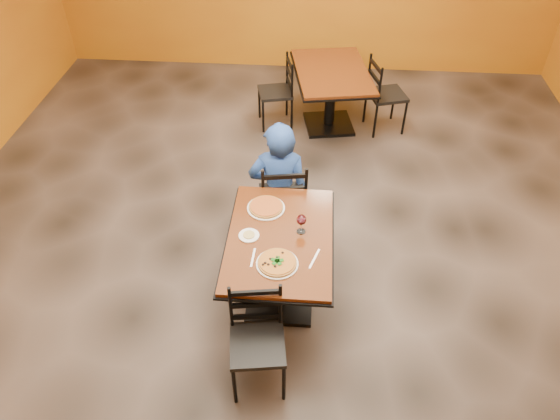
# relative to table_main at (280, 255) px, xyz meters

# --- Properties ---
(floor) EXTENTS (7.00, 8.00, 0.01)m
(floor) POSITION_rel_table_main_xyz_m (0.00, 0.50, -0.56)
(floor) COLOR black
(floor) RESTS_ON ground
(table_main) EXTENTS (0.83, 1.23, 0.75)m
(table_main) POSITION_rel_table_main_xyz_m (0.00, 0.00, 0.00)
(table_main) COLOR #5F240F
(table_main) RESTS_ON floor
(table_second) EXTENTS (1.07, 1.41, 0.75)m
(table_second) POSITION_rel_table_main_xyz_m (0.39, 2.86, 0.00)
(table_second) COLOR #5F240F
(table_second) RESTS_ON floor
(chair_main_near) EXTENTS (0.44, 0.44, 0.85)m
(chair_main_near) POSITION_rel_table_main_xyz_m (-0.10, -0.76, -0.13)
(chair_main_near) COLOR black
(chair_main_near) RESTS_ON floor
(chair_main_far) EXTENTS (0.47, 0.47, 0.91)m
(chair_main_far) POSITION_rel_table_main_xyz_m (-0.04, 0.82, -0.10)
(chair_main_far) COLOR black
(chair_main_far) RESTS_ON floor
(chair_second_left) EXTENTS (0.47, 0.47, 0.86)m
(chair_second_left) POSITION_rel_table_main_xyz_m (-0.28, 2.86, -0.12)
(chair_second_left) COLOR black
(chair_second_left) RESTS_ON floor
(chair_second_right) EXTENTS (0.51, 0.51, 0.91)m
(chair_second_right) POSITION_rel_table_main_xyz_m (1.07, 2.86, -0.10)
(chair_second_right) COLOR black
(chair_second_right) RESTS_ON floor
(diner) EXTENTS (0.60, 0.41, 1.13)m
(diner) POSITION_rel_table_main_xyz_m (-0.09, 1.01, 0.01)
(diner) COLOR #1C379B
(diner) RESTS_ON floor
(plate_main) EXTENTS (0.31, 0.31, 0.01)m
(plate_main) POSITION_rel_table_main_xyz_m (0.00, -0.29, 0.20)
(plate_main) COLOR white
(plate_main) RESTS_ON table_main
(pizza_main) EXTENTS (0.28, 0.28, 0.02)m
(pizza_main) POSITION_rel_table_main_xyz_m (0.00, -0.29, 0.21)
(pizza_main) COLOR maroon
(pizza_main) RESTS_ON plate_main
(plate_far) EXTENTS (0.31, 0.31, 0.01)m
(plate_far) POSITION_rel_table_main_xyz_m (-0.14, 0.32, 0.20)
(plate_far) COLOR white
(plate_far) RESTS_ON table_main
(pizza_far) EXTENTS (0.28, 0.28, 0.02)m
(pizza_far) POSITION_rel_table_main_xyz_m (-0.14, 0.32, 0.21)
(pizza_far) COLOR #BE7A24
(pizza_far) RESTS_ON plate_far
(side_plate) EXTENTS (0.16, 0.16, 0.01)m
(side_plate) POSITION_rel_table_main_xyz_m (-0.24, -0.01, 0.20)
(side_plate) COLOR white
(side_plate) RESTS_ON table_main
(dip) EXTENTS (0.09, 0.09, 0.01)m
(dip) POSITION_rel_table_main_xyz_m (-0.24, -0.01, 0.21)
(dip) COLOR tan
(dip) RESTS_ON side_plate
(wine_glass) EXTENTS (0.08, 0.08, 0.18)m
(wine_glass) POSITION_rel_table_main_xyz_m (0.16, 0.07, 0.28)
(wine_glass) COLOR white
(wine_glass) RESTS_ON table_main
(fork) EXTENTS (0.02, 0.19, 0.00)m
(fork) POSITION_rel_table_main_xyz_m (-0.18, -0.24, 0.20)
(fork) COLOR silver
(fork) RESTS_ON table_main
(knife) EXTENTS (0.08, 0.20, 0.00)m
(knife) POSITION_rel_table_main_xyz_m (0.27, -0.21, 0.20)
(knife) COLOR silver
(knife) RESTS_ON table_main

